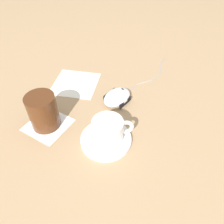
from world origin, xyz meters
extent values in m
plane|color=#9E7F5B|center=(0.00, 0.00, 0.00)|extent=(3.00, 3.00, 0.00)
cylinder|color=white|center=(-0.11, 0.08, 0.01)|extent=(0.14, 0.14, 0.01)
cylinder|color=white|center=(-0.11, 0.08, 0.04)|extent=(0.08, 0.08, 0.06)
torus|color=white|center=(-0.15, 0.05, 0.04)|extent=(0.04, 0.04, 0.05)
ellipsoid|color=silver|center=(-0.05, -0.07, 0.02)|extent=(0.08, 0.11, 0.04)
cylinder|color=black|center=(-0.06, -0.10, 0.03)|extent=(0.01, 0.01, 0.01)
cube|color=black|center=(-0.02, -0.08, 0.01)|extent=(0.01, 0.06, 0.02)
cube|color=black|center=(-0.09, -0.07, 0.01)|extent=(0.01, 0.06, 0.02)
cylinder|color=gray|center=(-0.06, -0.16, 0.00)|extent=(0.01, 0.06, 0.00)
cylinder|color=gray|center=(-0.08, -0.21, 0.00)|extent=(0.04, 0.05, 0.00)
cylinder|color=gray|center=(-0.10, -0.26, 0.00)|extent=(0.01, 0.06, 0.00)
cylinder|color=gray|center=(-0.10, -0.32, 0.00)|extent=(0.02, 0.06, 0.00)
cylinder|color=gray|center=(-0.08, -0.38, 0.00)|extent=(0.01, 0.06, 0.00)
sphere|color=gray|center=(-0.06, -0.13, 0.00)|extent=(0.00, 0.00, 0.00)
sphere|color=gray|center=(-0.07, -0.19, 0.00)|extent=(0.00, 0.00, 0.00)
sphere|color=gray|center=(-0.10, -0.24, 0.00)|extent=(0.00, 0.00, 0.00)
sphere|color=gray|center=(-0.11, -0.29, 0.00)|extent=(0.00, 0.00, 0.00)
sphere|color=gray|center=(-0.09, -0.35, 0.00)|extent=(0.00, 0.00, 0.00)
sphere|color=gray|center=(-0.08, -0.41, 0.00)|extent=(0.00, 0.00, 0.00)
cube|color=white|center=(0.06, 0.12, 0.00)|extent=(0.11, 0.11, 0.00)
cylinder|color=#4C2814|center=(0.07, 0.12, 0.05)|extent=(0.08, 0.08, 0.10)
cube|color=silver|center=(0.12, -0.08, 0.00)|extent=(0.19, 0.19, 0.00)
camera|label=1|loc=(-0.32, 0.38, 0.47)|focal=35.00mm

